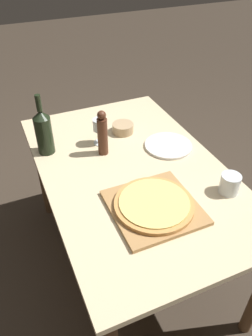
{
  "coord_description": "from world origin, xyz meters",
  "views": [
    {
      "loc": [
        -0.54,
        -1.16,
        1.74
      ],
      "look_at": [
        -0.06,
        -0.06,
        0.79
      ],
      "focal_mm": 35.0,
      "sensor_mm": 36.0,
      "label": 1
    }
  ],
  "objects_px": {
    "pizza": "(154,204)",
    "wine_glass": "(100,126)",
    "wine_bottle": "(44,131)",
    "pepper_mill": "(102,134)",
    "small_bowl": "(123,128)"
  },
  "relations": [
    {
      "from": "wine_bottle",
      "to": "wine_glass",
      "type": "distance_m",
      "value": 0.29
    },
    {
      "from": "pizza",
      "to": "small_bowl",
      "type": "xyz_separation_m",
      "value": [
        0.12,
        0.62,
        -0.0
      ]
    },
    {
      "from": "pizza",
      "to": "wine_glass",
      "type": "xyz_separation_m",
      "value": [
        -0.04,
        0.57,
        0.08
      ]
    },
    {
      "from": "wine_bottle",
      "to": "pepper_mill",
      "type": "distance_m",
      "value": 0.3
    },
    {
      "from": "pepper_mill",
      "to": "wine_glass",
      "type": "distance_m",
      "value": 0.1
    },
    {
      "from": "wine_glass",
      "to": "pepper_mill",
      "type": "bearing_deg",
      "value": -101.1
    },
    {
      "from": "pizza",
      "to": "pepper_mill",
      "type": "height_order",
      "value": "pepper_mill"
    },
    {
      "from": "wine_bottle",
      "to": "small_bowl",
      "type": "relative_size",
      "value": 2.68
    },
    {
      "from": "wine_bottle",
      "to": "small_bowl",
      "type": "xyz_separation_m",
      "value": [
        0.45,
        0.02,
        -0.1
      ]
    },
    {
      "from": "pizza",
      "to": "wine_glass",
      "type": "height_order",
      "value": "wine_glass"
    },
    {
      "from": "pepper_mill",
      "to": "wine_glass",
      "type": "relative_size",
      "value": 1.68
    },
    {
      "from": "wine_glass",
      "to": "small_bowl",
      "type": "bearing_deg",
      "value": 19.34
    },
    {
      "from": "wine_bottle",
      "to": "wine_glass",
      "type": "height_order",
      "value": "wine_bottle"
    },
    {
      "from": "pizza",
      "to": "pepper_mill",
      "type": "xyz_separation_m",
      "value": [
        -0.05,
        0.47,
        0.09
      ]
    },
    {
      "from": "pepper_mill",
      "to": "wine_bottle",
      "type": "bearing_deg",
      "value": 154.17
    }
  ]
}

